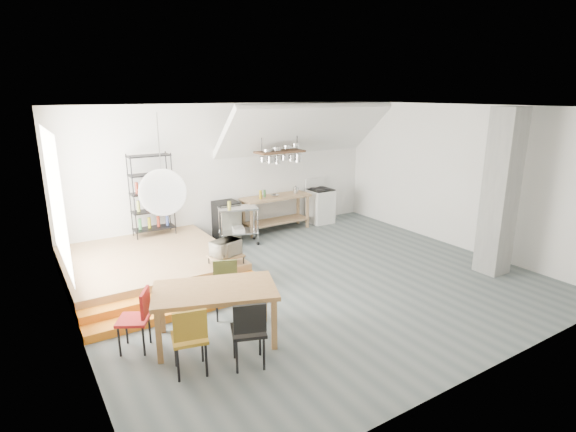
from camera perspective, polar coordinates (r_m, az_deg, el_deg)
floor at (r=8.57m, az=3.03°, el=-8.26°), size 8.00×8.00×0.00m
wall_back at (r=11.04m, az=-7.43°, el=5.70°), size 8.00×0.04×3.20m
wall_left at (r=6.67m, az=-26.12°, el=-2.18°), size 0.04×7.00×3.20m
wall_right at (r=10.84m, az=20.76°, el=4.65°), size 0.04×7.00×3.20m
ceiling at (r=7.85m, az=3.37°, el=13.66°), size 8.00×7.00×0.02m
slope_ceiling at (r=11.29m, az=2.17°, el=10.89°), size 4.40×1.44×1.32m
window_pane at (r=8.07m, az=-27.44°, el=1.97°), size 0.02×2.50×2.20m
platform at (r=9.22m, az=-17.34°, el=-5.87°), size 3.00×3.00×0.40m
step_lower at (r=7.55m, az=-13.22°, el=-11.53°), size 3.00×0.35×0.13m
step_upper at (r=7.82m, az=-14.12°, el=-10.06°), size 3.00×0.35×0.27m
concrete_column at (r=9.44m, az=25.37°, el=2.69°), size 0.50×0.50×3.20m
kitchen_counter at (r=11.44m, az=-1.53°, el=1.17°), size 1.80×0.60×0.91m
stove at (r=12.23m, az=4.10°, el=1.37°), size 0.60×0.60×1.18m
pot_rack at (r=11.01m, az=-0.85°, el=7.78°), size 1.20×0.50×1.43m
wire_shelving at (r=10.14m, az=-16.94°, el=2.73°), size 0.88×0.38×1.80m
microwave_shelf at (r=8.32m, az=-7.88°, el=-5.06°), size 0.60×0.40×0.16m
paper_lantern at (r=5.97m, az=-15.63°, el=2.91°), size 0.60×0.60×0.60m
dining_table at (r=6.44m, az=-9.27°, el=-9.76°), size 1.91×1.46×0.80m
chair_mustard at (r=5.83m, az=-12.35°, el=-14.54°), size 0.52×0.52×0.94m
chair_black at (r=5.86m, az=-4.97°, el=-13.99°), size 0.55×0.55×0.94m
chair_olive at (r=7.22m, az=-7.89°, el=-8.52°), size 0.52×0.52×0.88m
chair_red at (r=6.55m, az=-18.49°, el=-11.80°), size 0.55×0.55×0.88m
rolling_cart at (r=10.48m, az=-6.34°, el=-0.55°), size 0.99×0.72×0.88m
mini_fridge at (r=10.92m, az=-7.81°, el=-0.56°), size 0.54×0.54×0.92m
microwave at (r=8.27m, az=-7.92°, el=-4.02°), size 0.59×0.48×0.28m
bowl at (r=11.30m, az=-1.68°, el=2.60°), size 0.21×0.21×0.05m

